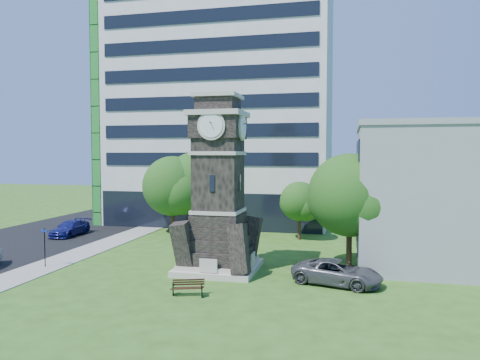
% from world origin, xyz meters
% --- Properties ---
extents(ground, '(160.00, 160.00, 0.00)m').
position_xyz_m(ground, '(0.00, 0.00, 0.00)').
color(ground, '#305618').
rests_on(ground, ground).
extents(sidewalk, '(3.00, 70.00, 0.06)m').
position_xyz_m(sidewalk, '(-9.50, 5.00, 0.03)').
color(sidewalk, gray).
rests_on(sidewalk, ground).
extents(clock_tower, '(5.40, 5.40, 12.22)m').
position_xyz_m(clock_tower, '(3.00, 2.00, 5.28)').
color(clock_tower, beige).
rests_on(clock_tower, ground).
extents(office_tall, '(26.20, 15.11, 28.60)m').
position_xyz_m(office_tall, '(-3.20, 25.84, 14.22)').
color(office_tall, white).
rests_on(office_tall, ground).
extents(office_low, '(15.20, 12.20, 10.40)m').
position_xyz_m(office_low, '(19.97, 8.00, 5.21)').
color(office_low, gray).
rests_on(office_low, ground).
extents(car_street_north, '(2.10, 5.12, 1.48)m').
position_xyz_m(car_street_north, '(-15.25, 11.95, 0.74)').
color(car_street_north, navy).
rests_on(car_street_north, ground).
extents(car_east_lot, '(6.03, 3.97, 1.54)m').
position_xyz_m(car_east_lot, '(11.18, 0.28, 0.77)').
color(car_east_lot, '#4F4F54').
rests_on(car_east_lot, ground).
extents(park_bench, '(1.84, 0.49, 0.95)m').
position_xyz_m(park_bench, '(2.87, -4.04, 0.50)').
color(park_bench, black).
rests_on(park_bench, ground).
extents(street_sign, '(0.68, 0.07, 2.81)m').
position_xyz_m(street_sign, '(-9.39, -0.04, 1.76)').
color(street_sign, black).
rests_on(street_sign, ground).
extents(tree_nw, '(6.79, 6.17, 7.93)m').
position_xyz_m(tree_nw, '(-5.79, 15.90, 4.65)').
color(tree_nw, '#332114').
rests_on(tree_nw, ground).
extents(tree_nc, '(6.46, 5.88, 8.35)m').
position_xyz_m(tree_nc, '(-3.72, 16.82, 5.19)').
color(tree_nc, '#332114').
rests_on(tree_nc, ground).
extents(tree_ne, '(4.12, 3.75, 5.54)m').
position_xyz_m(tree_ne, '(7.29, 15.14, 3.51)').
color(tree_ne, '#332114').
rests_on(tree_ne, ground).
extents(tree_east, '(6.48, 5.90, 8.21)m').
position_xyz_m(tree_east, '(11.96, 4.64, 5.05)').
color(tree_east, '#332114').
rests_on(tree_east, ground).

